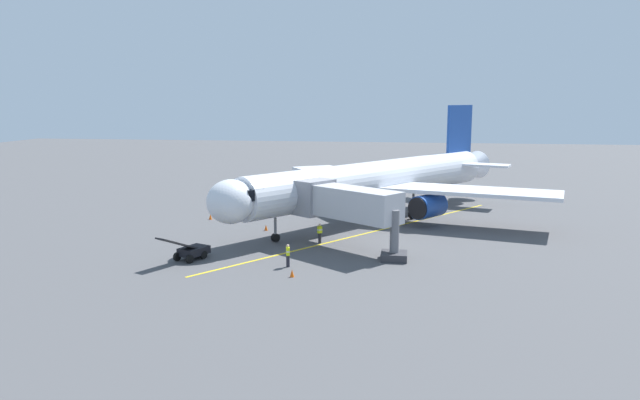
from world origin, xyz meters
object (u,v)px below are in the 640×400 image
airplane (377,181)px  ground_crew_wing_walker (320,233)px  safety_cone_nose_left (210,217)px  ground_crew_marshaller (288,255)px  belt_loader_near_nose (191,250)px  ground_crew_loader (388,198)px  jet_bridge (341,203)px  belt_loader_portside (291,189)px  safety_cone_nose_right (266,228)px  safety_cone_wing_port (222,217)px  safety_cone_wing_starboard (292,273)px

airplane → ground_crew_wing_walker: bearing=69.1°
safety_cone_nose_left → ground_crew_marshaller: bearing=125.6°
belt_loader_near_nose → ground_crew_loader: bearing=-118.5°
safety_cone_nose_left → belt_loader_near_nose: bearing=103.5°
airplane → safety_cone_nose_left: size_ratio=63.37×
jet_bridge → ground_crew_wing_walker: bearing=-31.8°
ground_crew_marshaller → ground_crew_loader: 27.54m
belt_loader_portside → safety_cone_nose_right: 21.39m
ground_crew_wing_walker → safety_cone_nose_left: size_ratio=3.11×
ground_crew_loader → safety_cone_nose_right: ground_crew_loader is taller
ground_crew_wing_walker → safety_cone_nose_right: (5.76, -4.15, -0.61)m
airplane → safety_cone_wing_port: bearing=9.9°
safety_cone_nose_right → belt_loader_portside: bearing=-84.9°
ground_crew_loader → safety_cone_nose_right: 18.56m
jet_bridge → belt_loader_near_nose: 12.64m
ground_crew_wing_walker → safety_cone_nose_left: ground_crew_wing_walker is taller
jet_bridge → safety_cone_nose_left: size_ratio=18.81×
ground_crew_loader → ground_crew_wing_walker: bearing=75.2°
ground_crew_wing_walker → belt_loader_portside: bearing=-73.2°
ground_crew_wing_walker → belt_loader_portside: belt_loader_portside is taller
ground_crew_marshaller → safety_cone_nose_left: (11.43, -15.95, -0.61)m
belt_loader_portside → safety_cone_nose_right: bearing=95.1°
belt_loader_portside → safety_cone_wing_starboard: bearing=101.5°
belt_loader_portside → safety_cone_wing_starboard: (-7.25, 35.50, -0.44)m
belt_loader_portside → safety_cone_nose_left: bearing=73.8°
ground_crew_marshaller → belt_loader_near_nose: size_ratio=0.37×
safety_cone_nose_left → safety_cone_wing_port: 1.22m
jet_bridge → safety_cone_nose_left: (14.57, -9.52, -3.49)m
ground_crew_marshaller → safety_cone_wing_port: (10.22, -15.97, -0.61)m
safety_cone_nose_right → ground_crew_loader: bearing=-125.8°
ground_crew_loader → safety_cone_nose_left: (17.73, 10.87, -0.61)m
ground_crew_marshaller → belt_loader_portside: 33.69m
safety_cone_nose_left → safety_cone_nose_right: size_ratio=1.00×
airplane → ground_crew_wing_walker: (4.23, 11.09, -3.12)m
jet_bridge → safety_cone_nose_left: 17.75m
airplane → safety_cone_wing_starboard: (4.64, 21.14, -3.73)m
ground_crew_loader → belt_loader_near_nose: 29.52m
ground_crew_wing_walker → belt_loader_near_nose: (9.01, 6.74, -0.17)m
ground_crew_wing_walker → safety_cone_nose_left: bearing=-33.4°
jet_bridge → safety_cone_wing_starboard: size_ratio=18.81×
safety_cone_wing_port → safety_cone_wing_starboard: 21.45m
belt_loader_near_nose → safety_cone_wing_starboard: belt_loader_near_nose is taller
jet_bridge → ground_crew_wing_walker: size_ratio=6.05×
ground_crew_marshaller → safety_cone_wing_starboard: size_ratio=3.11×
safety_cone_wing_port → safety_cone_nose_right: bearing=143.4°
belt_loader_portside → jet_bridge: bearing=109.8°
safety_cone_nose_right → safety_cone_wing_port: bearing=-36.6°
ground_crew_loader → belt_loader_near_nose: size_ratio=0.37×
safety_cone_nose_left → safety_cone_wing_starboard: (-12.23, 18.38, 0.00)m
belt_loader_near_nose → safety_cone_wing_starboard: size_ratio=8.51×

